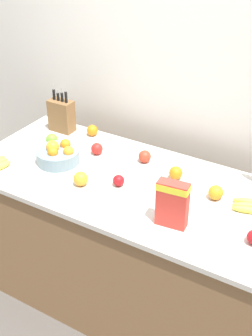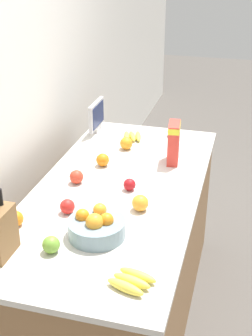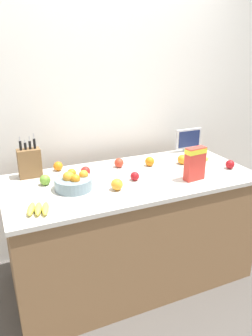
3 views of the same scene
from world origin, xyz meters
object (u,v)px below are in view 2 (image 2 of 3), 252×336
Objects in this scene: banana_bunch_right at (132,281)px; orange_mid_left at (16,219)px; apple_middle at (130,184)px; small_monitor at (97,116)px; fruit_bowl at (96,226)px; apple_near_bananas at (67,206)px; apple_leftmost at (173,131)px; orange_front_left at (103,160)px; cereal_box at (174,141)px; orange_front_center at (140,203)px; apple_rear at (51,245)px; banana_bunch_left at (132,136)px; apple_by_knife_block at (77,177)px; orange_by_cereal at (126,143)px.

banana_bunch_right is 0.67m from orange_mid_left.
small_monitor is at bearing 30.05° from apple_middle.
fruit_bowl is 0.25m from apple_near_bananas.
orange_front_left is at bearing 150.38° from apple_leftmost.
cereal_box is 0.59m from orange_front_center.
orange_mid_left is (-0.02, 0.39, -0.01)m from fruit_bowl.
cereal_box is 3.21× the size of apple_rear.
cereal_box is 1.34× the size of banana_bunch_left.
apple_leftmost is 0.88m from apple_by_knife_block.
fruit_bowl is at bearing 174.32° from apple_leftmost.
small_monitor is 1.34× the size of banana_bunch_right.
cereal_box reaches higher than apple_near_bananas.
apple_near_bananas is (0.42, 0.43, 0.02)m from banana_bunch_right.
apple_leftmost is (1.24, -0.12, -0.01)m from fruit_bowl.
fruit_bowl is at bearing -173.60° from banana_bunch_left.
cereal_box is at bearing -120.19° from small_monitor.
banana_bunch_left is 0.98m from apple_near_bananas.
banana_bunch_right is at bearing -163.85° from orange_by_cereal.
orange_front_left is (-0.50, -0.20, -0.08)m from small_monitor.
cereal_box is 0.61m from apple_by_knife_block.
banana_bunch_right is 2.55× the size of apple_rear.
banana_bunch_right is at bearing -165.59° from banana_bunch_left.
orange_mid_left is (-0.87, 0.58, -0.10)m from cereal_box.
orange_front_left is at bearing 15.62° from fruit_bowl.
orange_front_left is at bearing 37.82° from orange_front_center.
orange_by_cereal reaches higher than apple_near_bananas.
orange_front_center is at bearing -33.45° from apple_rear.
cereal_box is at bearing -12.89° from fruit_bowl.
small_monitor is 3.41× the size of apple_rear.
apple_rear is 1.00× the size of apple_by_knife_block.
orange_mid_left is at bearing 92.87° from fruit_bowl.
orange_mid_left is (0.26, 0.62, 0.02)m from banana_bunch_right.
orange_by_cereal reaches higher than orange_mid_left.
apple_middle is at bearing 151.38° from cereal_box.
apple_near_bananas is 0.31m from apple_by_knife_block.
apple_near_bananas is (-0.98, 0.07, 0.02)m from banana_bunch_left.
fruit_bowl is (-1.19, -0.39, -0.06)m from small_monitor.
banana_bunch_right is 2.37× the size of orange_front_center.
apple_rear reaches higher than banana_bunch_left.
apple_near_bananas reaches higher than apple_middle.
orange_by_cereal is at bearing -15.28° from orange_mid_left.
small_monitor is at bearing 23.19° from banana_bunch_right.
apple_rear is (0.11, 0.38, 0.02)m from banana_bunch_right.
orange_front_center is at bearing -159.47° from orange_by_cereal.
orange_front_center is 0.53m from orange_front_left.
fruit_bowl reaches higher than apple_rear.
apple_leftmost is 0.97× the size of apple_near_bananas.
banana_bunch_right is 1.05m from orange_front_left.
apple_leftmost is at bearing -26.05° from apple_by_knife_block.
apple_near_bananas is at bearing -49.04° from orange_mid_left.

